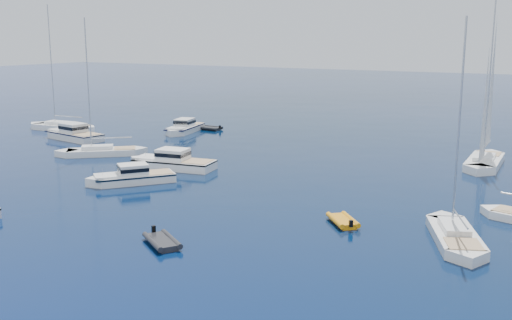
{
  "coord_description": "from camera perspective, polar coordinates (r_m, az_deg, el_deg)",
  "views": [
    {
      "loc": [
        23.9,
        -18.73,
        12.74
      ],
      "look_at": [
        -1.43,
        25.43,
        2.2
      ],
      "focal_mm": 42.21,
      "sensor_mm": 36.0,
      "label": 1
    }
  ],
  "objects": [
    {
      "name": "tender_grey_near",
      "position": [
        38.17,
        -8.88,
        -7.95
      ],
      "size": [
        3.91,
        3.48,
        0.95
      ],
      "primitive_type": null,
      "rotation": [
        0.0,
        0.0,
        4.13
      ],
      "color": "black",
      "rests_on": "ground"
    },
    {
      "name": "sailboat_sails_r",
      "position": [
        64.31,
        20.82,
        -0.5
      ],
      "size": [
        3.45,
        11.64,
        16.95
      ],
      "primitive_type": null,
      "rotation": [
        0.0,
        0.0,
        3.18
      ],
      "color": "white",
      "rests_on": "ground"
    },
    {
      "name": "sailboat_far_l",
      "position": [
        87.03,
        -17.88,
        2.71
      ],
      "size": [
        12.08,
        3.92,
        17.48
      ],
      "primitive_type": null,
      "rotation": [
        0.0,
        0.0,
        1.64
      ],
      "color": "white",
      "rests_on": "ground"
    },
    {
      "name": "motor_cruiser_horizon",
      "position": [
        81.51,
        -6.81,
        2.62
      ],
      "size": [
        4.55,
        9.3,
        2.34
      ],
      "primitive_type": null,
      "rotation": [
        0.0,
        0.0,
        3.35
      ],
      "color": "white",
      "rests_on": "ground"
    },
    {
      "name": "motor_cruiser_far_l",
      "position": [
        78.84,
        -16.94,
        1.89
      ],
      "size": [
        10.36,
        4.68,
        2.62
      ],
      "primitive_type": null,
      "rotation": [
        0.0,
        0.0,
        1.4
      ],
      "color": "silver",
      "rests_on": "ground"
    },
    {
      "name": "tender_yellow",
      "position": [
        42.18,
        8.22,
        -6.01
      ],
      "size": [
        3.43,
        3.56,
        0.95
      ],
      "primitive_type": null,
      "rotation": [
        0.0,
        0.0,
        0.72
      ],
      "color": "orange",
      "rests_on": "ground"
    },
    {
      "name": "ground",
      "position": [
        32.93,
        -20.74,
        -11.87
      ],
      "size": [
        400.0,
        400.0,
        0.0
      ],
      "primitive_type": "plane",
      "color": "#081954",
      "rests_on": "ground"
    },
    {
      "name": "motor_cruiser_left",
      "position": [
        54.17,
        -11.69,
        -2.15
      ],
      "size": [
        7.1,
        8.08,
        2.17
      ],
      "primitive_type": null,
      "rotation": [
        0.0,
        0.0,
        2.48
      ],
      "color": "silver",
      "rests_on": "ground"
    },
    {
      "name": "motor_cruiser_centre",
      "position": [
        59.49,
        -8.0,
        -0.78
      ],
      "size": [
        9.89,
        4.47,
        2.5
      ],
      "primitive_type": null,
      "rotation": [
        0.0,
        0.0,
        1.74
      ],
      "color": "white",
      "rests_on": "ground"
    },
    {
      "name": "sailboat_mid_r",
      "position": [
        40.35,
        18.3,
        -7.33
      ],
      "size": [
        6.21,
        10.04,
        14.45
      ],
      "primitive_type": null,
      "rotation": [
        0.0,
        0.0,
        0.4
      ],
      "color": "silver",
      "rests_on": "ground"
    },
    {
      "name": "sailboat_mid_l",
      "position": [
        67.54,
        -14.41,
        0.45
      ],
      "size": [
        9.57,
        8.74,
        15.15
      ],
      "primitive_type": null,
      "rotation": [
        0.0,
        0.0,
        2.28
      ],
      "color": "silver",
      "rests_on": "ground"
    },
    {
      "name": "tender_grey_far",
      "position": [
        83.68,
        -4.65,
        2.9
      ],
      "size": [
        4.41,
        2.46,
        0.95
      ],
      "primitive_type": null,
      "rotation": [
        0.0,
        0.0,
        1.54
      ],
      "color": "black",
      "rests_on": "ground"
    }
  ]
}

